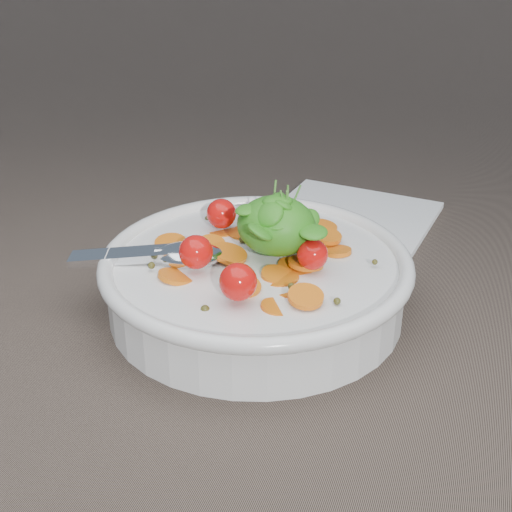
% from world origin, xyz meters
% --- Properties ---
extents(ground, '(6.00, 6.00, 0.00)m').
position_xyz_m(ground, '(0.00, 0.00, 0.00)').
color(ground, brown).
rests_on(ground, ground).
extents(bowl, '(0.29, 0.27, 0.12)m').
position_xyz_m(bowl, '(0.02, -0.00, 0.03)').
color(bowl, white).
rests_on(bowl, ground).
extents(napkin, '(0.19, 0.17, 0.01)m').
position_xyz_m(napkin, '(0.06, 0.22, 0.00)').
color(napkin, white).
rests_on(napkin, ground).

